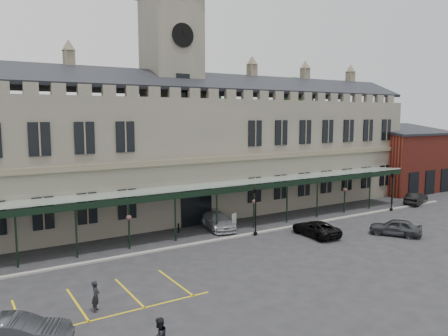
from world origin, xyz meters
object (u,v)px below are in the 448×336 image
lamp_post_mid (256,206)px  car_van (316,228)px  car_left_b (15,335)px  traffic_cone (401,229)px  car_right_a (396,227)px  station_building (173,154)px  clock_tower (172,89)px  lamp_post_right (392,187)px  sign_board (234,219)px  car_taxi (218,221)px  car_right_b (416,198)px  person_a (96,296)px

lamp_post_mid → car_van: size_ratio=0.92×
car_left_b → traffic_cone: bearing=-62.5°
car_right_a → station_building: bearing=-84.9°
station_building → clock_tower: 6.64m
clock_tower → lamp_post_right: clock_tower is taller
lamp_post_right → car_left_b: (-38.68, -9.74, -1.78)m
clock_tower → car_right_a: size_ratio=5.76×
sign_board → car_left_b: car_left_b is taller
lamp_post_mid → car_right_a: lamp_post_mid is taller
traffic_cone → sign_board: bearing=137.6°
car_taxi → lamp_post_right: bearing=1.2°
station_building → car_van: bearing=-63.0°
car_taxi → traffic_cone: bearing=-25.6°
traffic_cone → clock_tower: bearing=129.7°
car_van → traffic_cone: bearing=158.2°
clock_tower → sign_board: 14.66m
lamp_post_mid → sign_board: 4.46m
station_building → car_left_b: 27.52m
clock_tower → car_left_b: bearing=-130.4°
car_right_a → car_right_b: car_right_a is taller
person_a → car_van: bearing=-49.1°
lamp_post_right → person_a: lamp_post_right is taller
car_van → person_a: 20.85m
car_right_b → person_a: bearing=84.6°
clock_tower → car_right_a: (13.00, -17.40, -12.38)m
station_building → person_a: (-13.33, -18.31, -5.63)m
lamp_post_right → person_a: 35.38m
lamp_post_right → car_left_b: bearing=-165.9°
car_van → person_a: person_a is taller
lamp_post_right → person_a: size_ratio=2.58×
car_taxi → car_van: (6.00, -6.50, -0.09)m
sign_board → car_right_a: size_ratio=0.27×
clock_tower → car_right_b: 30.97m
sign_board → person_a: person_a is taller
traffic_cone → car_right_b: 14.12m
lamp_post_mid → car_left_b: size_ratio=0.91×
lamp_post_mid → car_van: 5.56m
car_taxi → car_right_a: car_taxi is taller
car_van → clock_tower: bearing=-60.2°
lamp_post_mid → car_right_a: 12.35m
lamp_post_mid → car_van: lamp_post_mid is taller
lamp_post_mid → car_right_b: bearing=1.7°
car_van → car_right_b: car_right_b is taller
station_building → lamp_post_mid: 11.77m
car_left_b → car_right_b: (43.99, 10.37, -0.08)m
car_right_a → car_van: bearing=-62.8°
lamp_post_mid → car_right_a: bearing=-32.3°
car_left_b → lamp_post_mid: bearing=-43.1°
car_right_b → person_a: size_ratio=2.56×
traffic_cone → car_right_b: car_right_b is taller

